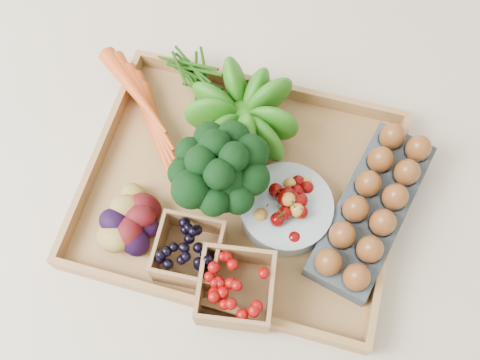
% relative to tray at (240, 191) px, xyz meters
% --- Properties ---
extents(ground, '(4.00, 4.00, 0.00)m').
position_rel_tray_xyz_m(ground, '(0.00, 0.00, -0.01)').
color(ground, beige).
rests_on(ground, ground).
extents(tray, '(0.55, 0.45, 0.01)m').
position_rel_tray_xyz_m(tray, '(0.00, 0.00, 0.00)').
color(tray, '#A77A46').
rests_on(tray, ground).
extents(carrots, '(0.24, 0.17, 0.06)m').
position_rel_tray_xyz_m(carrots, '(-0.20, 0.09, 0.04)').
color(carrots, '#C54415').
rests_on(carrots, tray).
extents(lettuce, '(0.15, 0.15, 0.15)m').
position_rel_tray_xyz_m(lettuce, '(-0.03, 0.12, 0.08)').
color(lettuce, '#0E580D').
rests_on(lettuce, tray).
extents(broccoli, '(0.17, 0.17, 0.13)m').
position_rel_tray_xyz_m(broccoli, '(-0.03, -0.02, 0.07)').
color(broccoli, black).
rests_on(broccoli, tray).
extents(cherry_bowl, '(0.16, 0.16, 0.04)m').
position_rel_tray_xyz_m(cherry_bowl, '(0.09, -0.02, 0.03)').
color(cherry_bowl, '#8C9EA5').
rests_on(cherry_bowl, tray).
extents(egg_carton, '(0.19, 0.34, 0.04)m').
position_rel_tray_xyz_m(egg_carton, '(0.24, 0.02, 0.03)').
color(egg_carton, '#3D474E').
rests_on(egg_carton, tray).
extents(potatoes, '(0.14, 0.14, 0.08)m').
position_rel_tray_xyz_m(potatoes, '(-0.17, -0.12, 0.05)').
color(potatoes, '#420A0E').
rests_on(potatoes, tray).
extents(punnet_blackberry, '(0.11, 0.11, 0.07)m').
position_rel_tray_xyz_m(punnet_blackberry, '(-0.05, -0.15, 0.04)').
color(punnet_blackberry, black).
rests_on(punnet_blackberry, tray).
extents(punnet_raspberry, '(0.14, 0.14, 0.08)m').
position_rel_tray_xyz_m(punnet_raspberry, '(0.04, -0.19, 0.05)').
color(punnet_raspberry, '#720505').
rests_on(punnet_raspberry, tray).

